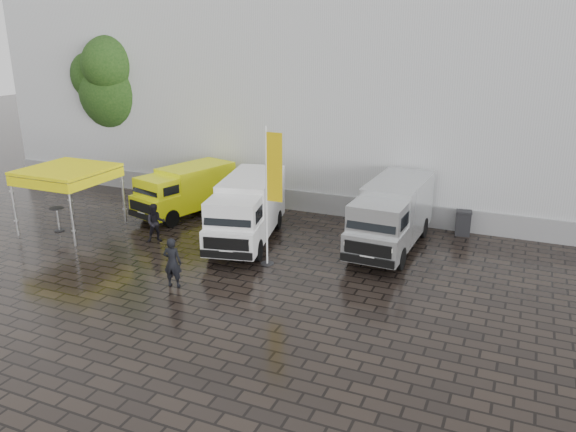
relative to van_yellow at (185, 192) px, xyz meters
name	(u,v)px	position (x,y,z in m)	size (l,w,h in m)	color
ground	(265,279)	(6.66, -5.14, -1.15)	(120.00, 120.00, 0.00)	black
exhibition_hall	(420,76)	(8.66, 10.86, 4.85)	(44.00, 16.00, 12.00)	silver
hall_plinth	(378,210)	(8.66, 2.81, -0.65)	(44.00, 0.15, 1.00)	gray
van_yellow	(185,192)	(0.00, 0.00, 0.00)	(1.91, 4.96, 2.29)	#F2FC0D
van_white	(247,212)	(4.38, -2.06, 0.16)	(2.01, 6.03, 2.61)	white
van_silver	(392,217)	(10.02, -0.44, 0.18)	(2.04, 6.11, 2.65)	#BBBFC0
canopy_tent	(66,172)	(-3.45, -3.79, 1.48)	(3.38, 3.38, 2.79)	silver
flagpole	(271,190)	(6.35, -3.91, 1.79)	(0.88, 0.50, 5.22)	black
tree	(123,85)	(-6.81, 4.49, 4.34)	(4.76, 4.76, 8.55)	black
cocktail_table	(58,219)	(-3.87, -4.16, -0.62)	(0.60, 0.60, 1.06)	black
wheelie_bin	(463,223)	(12.51, 2.37, -0.60)	(0.65, 0.65, 1.08)	black
person_front	(172,262)	(4.05, -6.94, -0.26)	(0.64, 0.42, 1.76)	black
person_tent	(156,223)	(0.89, -3.56, -0.33)	(0.79, 0.62, 1.63)	black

